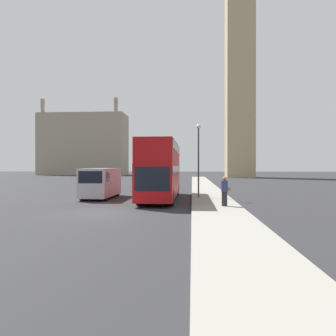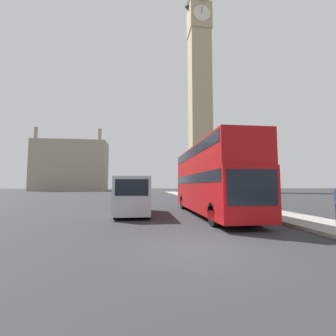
{
  "view_description": "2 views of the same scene",
  "coord_description": "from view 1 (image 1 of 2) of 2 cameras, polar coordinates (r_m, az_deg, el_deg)",
  "views": [
    {
      "loc": [
        5.03,
        -17.7,
        2.57
      ],
      "look_at": [
        3.22,
        6.81,
        2.46
      ],
      "focal_mm": 35.0,
      "sensor_mm": 36.0,
      "label": 1
    },
    {
      "loc": [
        -1.82,
        -6.65,
        1.89
      ],
      "look_at": [
        0.91,
        16.68,
        3.75
      ],
      "focal_mm": 24.0,
      "sensor_mm": 36.0,
      "label": 2
    }
  ],
  "objects": [
    {
      "name": "clock_tower",
      "position": [
        86.15,
        12.38,
        23.4
      ],
      "size": [
        6.88,
        7.05,
        71.1
      ],
      "color": "tan",
      "rests_on": "ground_plane"
    },
    {
      "name": "street_lamp",
      "position": [
        26.01,
        5.33,
        3.26
      ],
      "size": [
        0.36,
        0.36,
        5.77
      ],
      "color": "#2D332D",
      "rests_on": "sidewalk_strip"
    },
    {
      "name": "ground_plane",
      "position": [
        18.58,
        -11.64,
        -7.7
      ],
      "size": [
        300.0,
        300.0,
        0.0
      ],
      "primitive_type": "plane",
      "color": "#28282B"
    },
    {
      "name": "pedestrian",
      "position": [
        20.41,
        9.82,
        -4.03
      ],
      "size": [
        0.56,
        0.4,
        1.8
      ],
      "color": "#23232D",
      "rests_on": "sidewalk_strip"
    },
    {
      "name": "building_block_distant",
      "position": [
        104.62,
        -14.44,
        3.96
      ],
      "size": [
        26.03,
        10.34,
        22.73
      ],
      "color": "#9E937F",
      "rests_on": "ground_plane"
    },
    {
      "name": "sidewalk_strip",
      "position": [
        17.94,
        9.03,
        -7.75
      ],
      "size": [
        3.04,
        120.0,
        0.15
      ],
      "color": "gray",
      "rests_on": "ground_plane"
    },
    {
      "name": "red_double_decker_bus",
      "position": [
        25.43,
        -1.24,
        0.03
      ],
      "size": [
        2.48,
        11.33,
        4.4
      ],
      "color": "#A80F11",
      "rests_on": "ground_plane"
    },
    {
      "name": "white_van",
      "position": [
        27.03,
        -11.65,
        -2.44
      ],
      "size": [
        2.11,
        5.62,
        2.42
      ],
      "color": "#B2B7BC",
      "rests_on": "ground_plane"
    }
  ]
}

